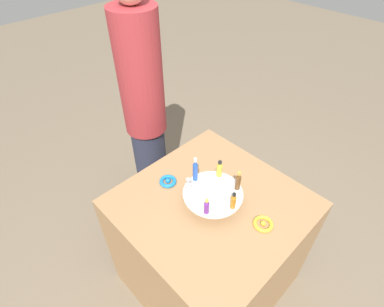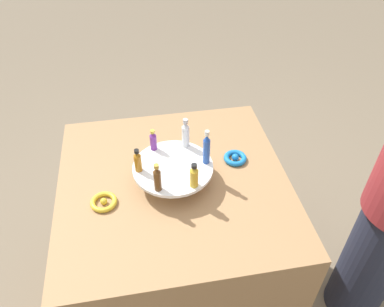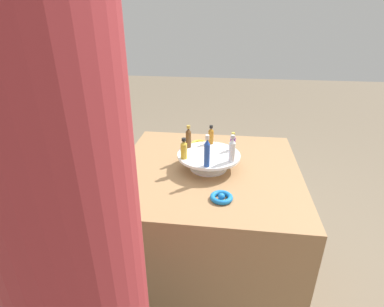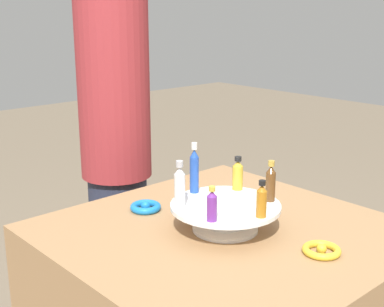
% 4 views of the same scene
% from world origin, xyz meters
% --- Properties ---
extents(ground_plane, '(12.00, 12.00, 0.00)m').
position_xyz_m(ground_plane, '(0.00, 0.00, 0.00)').
color(ground_plane, '#756651').
extents(party_table, '(0.85, 0.85, 0.78)m').
position_xyz_m(party_table, '(0.00, 0.00, 0.39)').
color(party_table, '#9E754C').
rests_on(party_table, ground_plane).
extents(display_stand, '(0.29, 0.29, 0.07)m').
position_xyz_m(display_stand, '(0.00, 0.00, 0.83)').
color(display_stand, white).
rests_on(display_stand, party_table).
extents(bottle_brown, '(0.03, 0.03, 0.11)m').
position_xyz_m(bottle_brown, '(0.10, -0.06, 0.90)').
color(bottle_brown, brown).
rests_on(bottle_brown, display_stand).
extents(bottle_gold, '(0.03, 0.03, 0.10)m').
position_xyz_m(bottle_gold, '(0.11, 0.06, 0.89)').
color(bottle_gold, gold).
rests_on(bottle_gold, display_stand).
extents(bottle_blue, '(0.02, 0.02, 0.14)m').
position_xyz_m(bottle_blue, '(0.00, 0.12, 0.92)').
color(bottle_blue, '#234CAD').
rests_on(bottle_blue, display_stand).
extents(bottle_clear, '(0.03, 0.03, 0.12)m').
position_xyz_m(bottle_clear, '(-0.10, 0.06, 0.91)').
color(bottle_clear, silver).
rests_on(bottle_clear, display_stand).
extents(bottle_purple, '(0.02, 0.02, 0.09)m').
position_xyz_m(bottle_purple, '(-0.11, -0.06, 0.89)').
color(bottle_purple, '#702D93').
rests_on(bottle_purple, display_stand).
extents(bottle_amber, '(0.03, 0.03, 0.09)m').
position_xyz_m(bottle_amber, '(-0.00, -0.12, 0.89)').
color(bottle_amber, '#AD6B19').
rests_on(bottle_amber, display_stand).
extents(ribbon_bow_blue, '(0.09, 0.09, 0.03)m').
position_xyz_m(ribbon_bow_blue, '(-0.07, 0.25, 0.79)').
color(ribbon_bow_blue, blue).
rests_on(ribbon_bow_blue, party_table).
extents(ribbon_bow_gold, '(0.09, 0.09, 0.02)m').
position_xyz_m(ribbon_bow_gold, '(0.07, -0.25, 0.79)').
color(ribbon_bow_gold, gold).
rests_on(ribbon_bow_gold, party_table).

